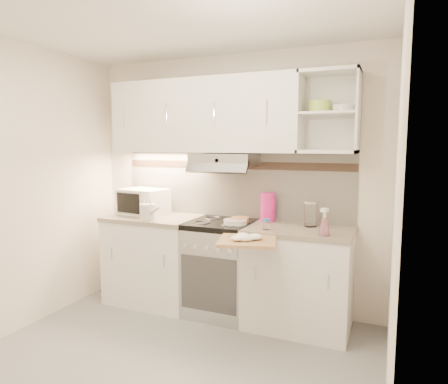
% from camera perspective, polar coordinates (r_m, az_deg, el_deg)
% --- Properties ---
extents(ground, '(3.00, 3.00, 0.00)m').
position_cam_1_polar(ground, '(3.19, -9.04, -23.94)').
color(ground, gray).
rests_on(ground, ground).
extents(room_shell, '(3.04, 2.84, 2.52)m').
position_cam_1_polar(room_shell, '(3.06, -5.91, 6.81)').
color(room_shell, silver).
rests_on(room_shell, ground).
extents(base_cabinet_left, '(0.90, 0.60, 0.86)m').
position_cam_1_polar(base_cabinet_left, '(4.24, -9.89, -9.66)').
color(base_cabinet_left, white).
rests_on(base_cabinet_left, ground).
extents(worktop_left, '(0.92, 0.62, 0.04)m').
position_cam_1_polar(worktop_left, '(4.14, -10.01, -3.67)').
color(worktop_left, gray).
rests_on(worktop_left, base_cabinet_left).
extents(base_cabinet_right, '(0.90, 0.60, 0.86)m').
position_cam_1_polar(base_cabinet_right, '(3.68, 10.60, -12.24)').
color(base_cabinet_right, white).
rests_on(base_cabinet_right, ground).
extents(worktop_right, '(0.92, 0.62, 0.04)m').
position_cam_1_polar(worktop_right, '(3.56, 10.76, -5.38)').
color(worktop_right, gray).
rests_on(worktop_right, base_cabinet_right).
extents(electric_range, '(0.60, 0.60, 0.90)m').
position_cam_1_polar(electric_range, '(3.90, -0.42, -10.74)').
color(electric_range, '#B7B7BC').
rests_on(electric_range, ground).
extents(microwave, '(0.51, 0.41, 0.26)m').
position_cam_1_polar(microwave, '(4.26, -11.44, -1.33)').
color(microwave, silver).
rests_on(microwave, worktop_left).
extents(watering_can, '(0.28, 0.18, 0.24)m').
position_cam_1_polar(watering_can, '(3.90, -10.82, -2.73)').
color(watering_can, silver).
rests_on(watering_can, worktop_left).
extents(plate_stack, '(0.22, 0.22, 0.05)m').
position_cam_1_polar(plate_stack, '(3.66, 1.64, -4.29)').
color(plate_stack, white).
rests_on(plate_stack, electric_range).
extents(bread_loaf, '(0.17, 0.17, 0.04)m').
position_cam_1_polar(bread_loaf, '(3.77, 2.35, -3.95)').
color(bread_loaf, '#9E6F3A').
rests_on(bread_loaf, electric_range).
extents(pink_pitcher, '(0.15, 0.14, 0.27)m').
position_cam_1_polar(pink_pitcher, '(3.80, 6.28, -2.13)').
color(pink_pitcher, '#DE1E83').
rests_on(pink_pitcher, worktop_right).
extents(glass_jar, '(0.12, 0.12, 0.23)m').
position_cam_1_polar(glass_jar, '(3.62, 12.25, -3.05)').
color(glass_jar, white).
rests_on(glass_jar, worktop_right).
extents(spice_jar, '(0.06, 0.06, 0.09)m').
position_cam_1_polar(spice_jar, '(3.44, 6.07, -4.58)').
color(spice_jar, white).
rests_on(spice_jar, worktop_right).
extents(spray_bottle, '(0.09, 0.09, 0.24)m').
position_cam_1_polar(spray_bottle, '(3.29, 14.16, -4.48)').
color(spray_bottle, pink).
rests_on(spray_bottle, worktop_right).
extents(cutting_board, '(0.53, 0.49, 0.02)m').
position_cam_1_polar(cutting_board, '(3.16, 3.35, -7.00)').
color(cutting_board, '#AE7453').
rests_on(cutting_board, base_cabinet_right).
extents(dish_towel, '(0.26, 0.23, 0.06)m').
position_cam_1_polar(dish_towel, '(3.12, 3.23, -6.34)').
color(dish_towel, silver).
rests_on(dish_towel, cutting_board).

